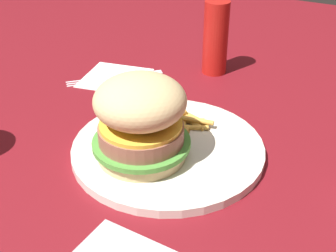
{
  "coord_description": "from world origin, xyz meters",
  "views": [
    {
      "loc": [
        0.44,
        0.2,
        0.35
      ],
      "look_at": [
        -0.01,
        -0.03,
        0.04
      ],
      "focal_mm": 48.56,
      "sensor_mm": 36.0,
      "label": 1
    }
  ],
  "objects_px": {
    "fries_pile": "(180,121)",
    "sandwich": "(141,119)",
    "plate": "(168,149)",
    "fork": "(114,76)",
    "napkin": "(115,78)",
    "ketchup_bottle": "(216,38)"
  },
  "relations": [
    {
      "from": "fries_pile",
      "to": "sandwich",
      "type": "bearing_deg",
      "value": -5.83
    },
    {
      "from": "fries_pile",
      "to": "plate",
      "type": "bearing_deg",
      "value": 9.96
    },
    {
      "from": "fries_pile",
      "to": "fork",
      "type": "height_order",
      "value": "fries_pile"
    },
    {
      "from": "plate",
      "to": "napkin",
      "type": "bearing_deg",
      "value": -130.86
    },
    {
      "from": "fries_pile",
      "to": "napkin",
      "type": "distance_m",
      "value": 0.21
    },
    {
      "from": "napkin",
      "to": "ketchup_bottle",
      "type": "xyz_separation_m",
      "value": [
        -0.1,
        0.15,
        0.06
      ]
    },
    {
      "from": "ketchup_bottle",
      "to": "fries_pile",
      "type": "bearing_deg",
      "value": 8.45
    },
    {
      "from": "sandwich",
      "to": "napkin",
      "type": "height_order",
      "value": "sandwich"
    },
    {
      "from": "sandwich",
      "to": "ketchup_bottle",
      "type": "relative_size",
      "value": 0.96
    },
    {
      "from": "fries_pile",
      "to": "ketchup_bottle",
      "type": "xyz_separation_m",
      "value": [
        -0.21,
        -0.03,
        0.05
      ]
    },
    {
      "from": "sandwich",
      "to": "fork",
      "type": "xyz_separation_m",
      "value": [
        -0.2,
        -0.17,
        -0.06
      ]
    },
    {
      "from": "fork",
      "to": "ketchup_bottle",
      "type": "height_order",
      "value": "ketchup_bottle"
    },
    {
      "from": "sandwich",
      "to": "napkin",
      "type": "bearing_deg",
      "value": -139.75
    },
    {
      "from": "fork",
      "to": "ketchup_bottle",
      "type": "xyz_separation_m",
      "value": [
        -0.11,
        0.15,
        0.06
      ]
    },
    {
      "from": "napkin",
      "to": "ketchup_bottle",
      "type": "relative_size",
      "value": 0.84
    },
    {
      "from": "ketchup_bottle",
      "to": "plate",
      "type": "bearing_deg",
      "value": 8.77
    },
    {
      "from": "fork",
      "to": "napkin",
      "type": "bearing_deg",
      "value": 134.05
    },
    {
      "from": "sandwich",
      "to": "fries_pile",
      "type": "distance_m",
      "value": 0.11
    },
    {
      "from": "fries_pile",
      "to": "fork",
      "type": "xyz_separation_m",
      "value": [
        -0.1,
        -0.18,
        -0.01
      ]
    },
    {
      "from": "plate",
      "to": "napkin",
      "type": "height_order",
      "value": "plate"
    },
    {
      "from": "plate",
      "to": "ketchup_bottle",
      "type": "xyz_separation_m",
      "value": [
        -0.27,
        -0.04,
        0.06
      ]
    },
    {
      "from": "fries_pile",
      "to": "napkin",
      "type": "xyz_separation_m",
      "value": [
        -0.11,
        -0.18,
        -0.02
      ]
    }
  ]
}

